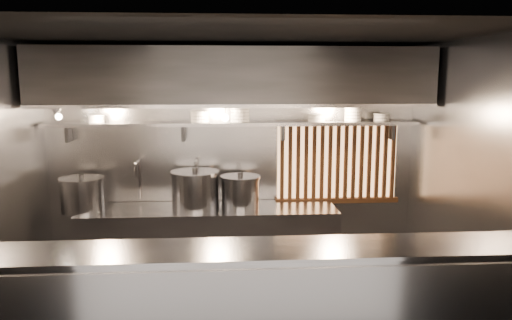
{
  "coord_description": "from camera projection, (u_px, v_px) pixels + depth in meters",
  "views": [
    {
      "loc": [
        -0.14,
        -4.61,
        2.42
      ],
      "look_at": [
        0.22,
        0.55,
        1.57
      ],
      "focal_mm": 35.0,
      "sensor_mm": 36.0,
      "label": 1
    }
  ],
  "objects": [
    {
      "name": "ceiling",
      "position": [
        236.0,
        35.0,
        4.48
      ],
      "size": [
        4.5,
        4.5,
        0.0
      ],
      "primitive_type": "plane",
      "rotation": [
        3.14,
        0.0,
        0.0
      ],
      "color": "black",
      "rests_on": "wall_back"
    },
    {
      "name": "faucet_left",
      "position": [
        138.0,
        171.0,
        5.99
      ],
      "size": [
        0.04,
        0.3,
        0.5
      ],
      "color": "silver",
      "rests_on": "wall_back"
    },
    {
      "name": "bowl_stack_4",
      "position": [
        353.0,
        114.0,
        6.01
      ],
      "size": [
        0.22,
        0.22,
        0.17
      ],
      "color": "silver",
      "rests_on": "bowl_shelf"
    },
    {
      "name": "serving_counter",
      "position": [
        242.0,
        317.0,
        3.9
      ],
      "size": [
        4.5,
        0.56,
        1.13
      ],
      "color": "#9A9A9F",
      "rests_on": "floor"
    },
    {
      "name": "bowl_stack_1",
      "position": [
        200.0,
        117.0,
        5.89
      ],
      "size": [
        0.23,
        0.23,
        0.13
      ],
      "color": "silver",
      "rests_on": "bowl_shelf"
    },
    {
      "name": "bowl_shelf",
      "position": [
        233.0,
        124.0,
        5.93
      ],
      "size": [
        4.4,
        0.34,
        0.04
      ],
      "primitive_type": "cube",
      "color": "#9A9A9F",
      "rests_on": "wall_back"
    },
    {
      "name": "stock_pot_mid",
      "position": [
        195.0,
        189.0,
        5.88
      ],
      "size": [
        0.74,
        0.74,
        0.48
      ],
      "rotation": [
        0.0,
        0.0,
        0.35
      ],
      "color": "#9A9A9F",
      "rests_on": "cooking_bench"
    },
    {
      "name": "stock_pot_right",
      "position": [
        240.0,
        191.0,
        5.92
      ],
      "size": [
        0.63,
        0.63,
        0.41
      ],
      "rotation": [
        0.0,
        0.0,
        -0.43
      ],
      "color": "#9A9A9F",
      "rests_on": "cooking_bench"
    },
    {
      "name": "bowl_stack_5",
      "position": [
        382.0,
        117.0,
        6.04
      ],
      "size": [
        0.2,
        0.2,
        0.09
      ],
      "color": "silver",
      "rests_on": "bowl_shelf"
    },
    {
      "name": "bowl_stack_0",
      "position": [
        96.0,
        119.0,
        5.81
      ],
      "size": [
        0.2,
        0.2,
        0.09
      ],
      "color": "silver",
      "rests_on": "bowl_shelf"
    },
    {
      "name": "wood_screen",
      "position": [
        337.0,
        162.0,
        6.23
      ],
      "size": [
        1.56,
        0.09,
        1.04
      ],
      "color": "#FFB872",
      "rests_on": "wall_back"
    },
    {
      "name": "bowl_stack_3",
      "position": [
        316.0,
        118.0,
        5.99
      ],
      "size": [
        0.22,
        0.22,
        0.09
      ],
      "color": "silver",
      "rests_on": "bowl_shelf"
    },
    {
      "name": "wall_back",
      "position": [
        233.0,
        161.0,
        6.18
      ],
      "size": [
        4.5,
        0.0,
        4.5
      ],
      "primitive_type": "plane",
      "rotation": [
        1.57,
        0.0,
        0.0
      ],
      "color": "gray",
      "rests_on": "floor"
    },
    {
      "name": "stock_pot_left",
      "position": [
        82.0,
        194.0,
        5.73
      ],
      "size": [
        0.57,
        0.57,
        0.43
      ],
      "rotation": [
        0.0,
        0.0,
        0.12
      ],
      "color": "#9A9A9F",
      "rests_on": "cooking_bench"
    },
    {
      "name": "bowl_stack_2",
      "position": [
        240.0,
        115.0,
        5.92
      ],
      "size": [
        0.24,
        0.24,
        0.17
      ],
      "color": "silver",
      "rests_on": "bowl_shelf"
    },
    {
      "name": "pendant_bulb",
      "position": [
        225.0,
        118.0,
        5.79
      ],
      "size": [
        0.09,
        0.09,
        0.19
      ],
      "color": "#2D2D30",
      "rests_on": "exhaust_hood"
    },
    {
      "name": "cooking_bench",
      "position": [
        210.0,
        245.0,
        5.95
      ],
      "size": [
        3.0,
        0.7,
        0.9
      ],
      "primitive_type": "cube",
      "color": "#9A9A9F",
      "rests_on": "floor"
    },
    {
      "name": "faucet_right",
      "position": [
        197.0,
        171.0,
        6.04
      ],
      "size": [
        0.04,
        0.3,
        0.5
      ],
      "color": "silver",
      "rests_on": "wall_back"
    },
    {
      "name": "heat_lamp",
      "position": [
        56.0,
        111.0,
        5.31
      ],
      "size": [
        0.25,
        0.35,
        0.2
      ],
      "color": "#9A9A9F",
      "rests_on": "exhaust_hood"
    },
    {
      "name": "exhaust_hood",
      "position": [
        234.0,
        77.0,
        5.62
      ],
      "size": [
        4.4,
        0.81,
        0.65
      ],
      "color": "#2D2D30",
      "rests_on": "ceiling"
    },
    {
      "name": "wall_right",
      "position": [
        468.0,
        184.0,
        4.86
      ],
      "size": [
        0.0,
        3.0,
        3.0
      ],
      "primitive_type": "plane",
      "rotation": [
        1.57,
        0.0,
        -1.57
      ],
      "color": "gray",
      "rests_on": "floor"
    }
  ]
}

